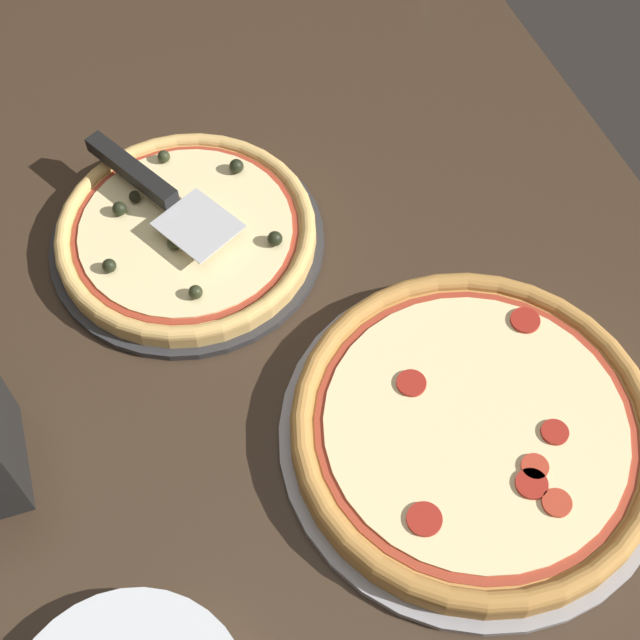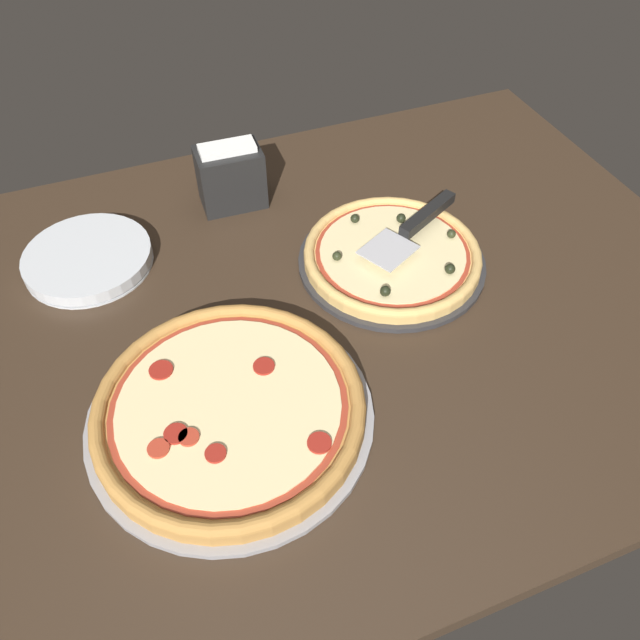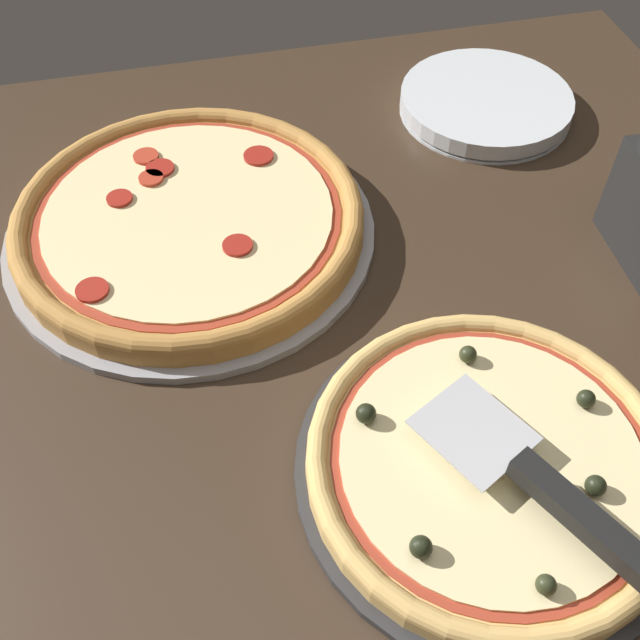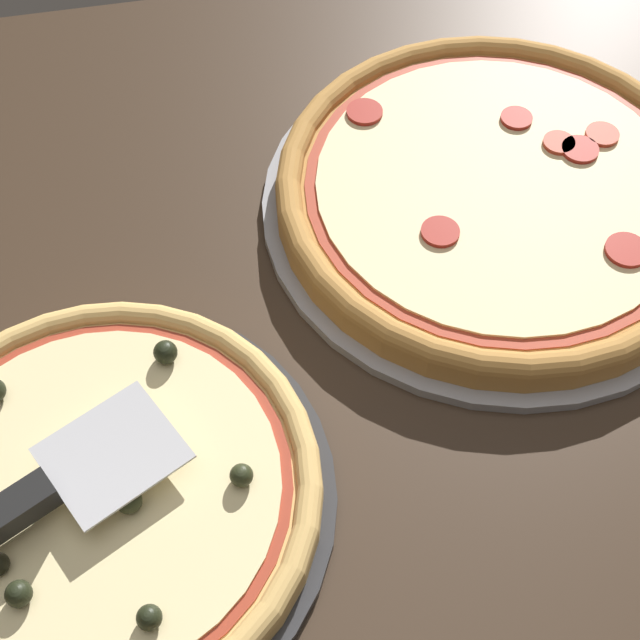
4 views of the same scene
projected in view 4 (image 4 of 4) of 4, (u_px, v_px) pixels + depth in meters
ground_plane at (213, 435)px, 69.17cm from camera, size 128.26×105.93×3.60cm
pizza_pan_front at (102, 502)px, 63.59cm from camera, size 33.74×33.74×1.00cm
pizza_front at (96, 492)px, 62.06cm from camera, size 31.72×31.72×3.90cm
pizza_pan_back at (495, 206)px, 79.46cm from camera, size 41.56×41.56×1.00cm
pizza_back at (499, 189)px, 77.67cm from camera, size 39.07×39.07×3.24cm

